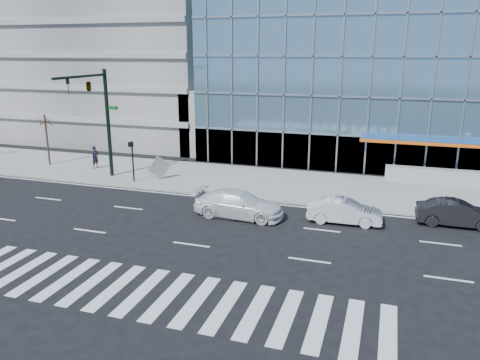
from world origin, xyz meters
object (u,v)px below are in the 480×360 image
object	(u,v)px
dark_sedan	(457,213)
traffic_signal	(95,98)
street_tree_near	(45,122)
tilted_panel	(160,167)
white_sedan	(345,211)
ped_signal_post	(132,155)
pedestrian	(95,157)
white_suv	(239,204)

from	to	relation	value
dark_sedan	traffic_signal	bearing A→B (deg)	85.14
street_tree_near	dark_sedan	world-z (taller)	street_tree_near
traffic_signal	tilted_panel	size ratio (longest dim) A/B	6.15
white_sedan	tilted_panel	xyz separation A→B (m)	(-14.00, 4.66, 0.38)
ped_signal_post	white_sedan	bearing A→B (deg)	-12.40
pedestrian	tilted_panel	distance (m)	6.70
traffic_signal	tilted_panel	bearing A→B (deg)	21.95
white_sedan	dark_sedan	world-z (taller)	dark_sedan
white_sedan	street_tree_near	bearing A→B (deg)	74.50
traffic_signal	dark_sedan	size ratio (longest dim) A/B	1.84
ped_signal_post	pedestrian	size ratio (longest dim) A/B	1.63
pedestrian	street_tree_near	bearing A→B (deg)	103.63
white_suv	dark_sedan	bearing A→B (deg)	-77.53
ped_signal_post	pedestrian	xyz separation A→B (m)	(-5.03, 2.66, -1.07)
white_suv	pedestrian	size ratio (longest dim) A/B	2.89
street_tree_near	white_sedan	xyz separation A→B (m)	(25.02, -5.97, -3.10)
ped_signal_post	pedestrian	bearing A→B (deg)	152.14
pedestrian	tilted_panel	size ratio (longest dim) A/B	1.41
traffic_signal	ped_signal_post	world-z (taller)	traffic_signal
white_suv	white_sedan	distance (m)	6.06
ped_signal_post	tilted_panel	world-z (taller)	ped_signal_post
street_tree_near	white_suv	distance (m)	20.43
ped_signal_post	white_sedan	distance (m)	15.96
street_tree_near	dark_sedan	size ratio (longest dim) A/B	0.97
ped_signal_post	tilted_panel	xyz separation A→B (m)	(1.51, 1.24, -1.08)
dark_sedan	pedestrian	bearing A→B (deg)	79.04
street_tree_near	white_suv	world-z (taller)	street_tree_near
ped_signal_post	tilted_panel	bearing A→B (deg)	39.36
white_sedan	pedestrian	xyz separation A→B (m)	(-20.55, 6.07, 0.38)
white_suv	tilted_panel	size ratio (longest dim) A/B	4.08
pedestrian	ped_signal_post	bearing A→B (deg)	-105.56
dark_sedan	white_suv	bearing A→B (deg)	99.92
white_sedan	ped_signal_post	bearing A→B (deg)	75.51
traffic_signal	white_sedan	world-z (taller)	traffic_signal
white_suv	pedestrian	world-z (taller)	pedestrian
dark_sedan	tilted_panel	distance (m)	20.26
white_suv	dark_sedan	xyz separation A→B (m)	(12.00, 2.34, -0.06)
traffic_signal	white_suv	world-z (taller)	traffic_signal
white_suv	ped_signal_post	bearing A→B (deg)	67.19
street_tree_near	white_sedan	size ratio (longest dim) A/B	1.02
tilted_panel	dark_sedan	bearing A→B (deg)	-52.63
traffic_signal	white_suv	distance (m)	13.74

